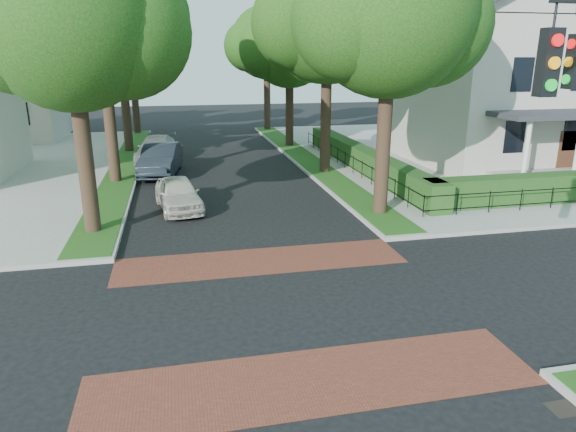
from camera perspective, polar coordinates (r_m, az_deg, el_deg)
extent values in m
plane|color=black|center=(13.36, -0.77, -10.10)|extent=(120.00, 120.00, 0.00)
cube|color=gray|center=(38.12, 23.09, 6.68)|extent=(30.00, 30.00, 0.15)
cube|color=maroon|center=(16.23, -3.03, -5.00)|extent=(9.00, 2.20, 0.01)
cube|color=maroon|center=(10.69, 2.83, -17.77)|extent=(9.00, 2.20, 0.01)
cube|color=black|center=(11.21, 28.53, -18.25)|extent=(0.65, 0.45, 0.01)
cube|color=#1D4213|center=(32.26, 1.88, 6.52)|extent=(1.60, 29.80, 0.02)
cube|color=#1D4213|center=(31.46, -17.67, 5.44)|extent=(1.60, 29.80, 0.02)
cylinder|color=black|center=(20.36, 10.69, 10.40)|extent=(0.56, 0.56, 7.35)
sphere|color=#103B10|center=(20.29, 11.33, 21.35)|extent=(6.20, 6.20, 6.20)
sphere|color=#103B10|center=(21.25, 15.42, 19.80)|extent=(4.65, 4.65, 4.65)
sphere|color=#103B10|center=(19.53, 7.05, 20.83)|extent=(4.34, 4.34, 4.34)
sphere|color=#103B10|center=(21.80, 9.95, 22.43)|extent=(4.03, 4.03, 4.03)
cylinder|color=black|center=(27.86, 4.26, 12.76)|extent=(0.56, 0.56, 7.70)
sphere|color=#103B10|center=(27.84, 4.45, 21.14)|extent=(6.60, 6.60, 6.60)
sphere|color=#103B10|center=(28.66, 7.96, 20.12)|extent=(4.95, 4.95, 4.95)
sphere|color=#103B10|center=(27.21, 1.00, 20.64)|extent=(4.62, 4.62, 4.62)
sphere|color=#103B10|center=(29.49, 3.70, 21.90)|extent=(4.29, 4.29, 4.29)
cylinder|color=black|center=(36.59, 0.17, 13.03)|extent=(0.56, 0.56, 6.65)
sphere|color=#103B10|center=(36.51, 0.18, 18.54)|extent=(5.80, 5.80, 5.80)
sphere|color=#103B10|center=(37.16, 2.60, 17.88)|extent=(4.35, 4.35, 4.35)
sphere|color=#103B10|center=(36.02, -2.12, 18.07)|extent=(4.06, 4.06, 4.06)
sphere|color=#103B10|center=(37.96, -0.16, 19.24)|extent=(3.77, 3.77, 3.77)
cylinder|color=black|center=(45.39, -2.35, 14.04)|extent=(0.56, 0.56, 7.00)
sphere|color=#103B10|center=(45.34, -2.41, 18.71)|extent=(6.00, 6.00, 6.00)
sphere|color=#103B10|center=(45.94, -0.33, 18.21)|extent=(4.50, 4.50, 4.50)
sphere|color=#103B10|center=(44.90, -4.34, 18.31)|extent=(4.20, 4.20, 4.20)
sphere|color=#103B10|center=(46.85, -2.62, 19.27)|extent=(3.90, 3.90, 3.90)
cylinder|color=black|center=(19.07, -21.91, 8.50)|extent=(0.56, 0.56, 7.00)
sphere|color=#103B10|center=(18.95, -23.21, 19.60)|extent=(6.00, 6.00, 6.00)
sphere|color=#103B10|center=(19.02, -17.75, 18.90)|extent=(4.50, 4.50, 4.50)
sphere|color=#103B10|center=(19.04, -27.86, 18.10)|extent=(4.20, 4.20, 4.20)
sphere|color=#103B10|center=(20.45, -22.32, 20.83)|extent=(3.90, 3.90, 3.90)
cylinder|color=black|center=(26.90, -19.39, 12.08)|extent=(0.56, 0.56, 8.05)
sphere|color=#103B10|center=(26.93, -20.34, 21.10)|extent=(6.40, 6.40, 6.40)
sphere|color=#103B10|center=(27.05, -16.23, 20.59)|extent=(4.80, 4.80, 4.80)
sphere|color=#103B10|center=(26.94, -23.91, 20.08)|extent=(4.48, 4.48, 4.48)
cylinder|color=black|center=(35.87, -17.68, 12.33)|extent=(0.56, 0.56, 6.86)
sphere|color=#103B10|center=(35.80, -18.23, 18.10)|extent=(5.60, 5.60, 5.60)
sphere|color=#103B10|center=(35.98, -15.57, 17.67)|extent=(4.20, 4.20, 4.20)
sphere|color=#103B10|center=(35.74, -20.54, 17.41)|extent=(3.92, 3.92, 3.92)
sphere|color=#103B10|center=(37.20, -17.93, 18.84)|extent=(3.64, 3.64, 3.64)
cylinder|color=black|center=(44.82, -16.73, 13.41)|extent=(0.56, 0.56, 7.14)
sphere|color=#103B10|center=(44.77, -17.17, 18.22)|extent=(6.20, 6.20, 6.20)
sphere|color=#103B10|center=(44.98, -14.82, 17.88)|extent=(4.65, 4.65, 4.65)
sphere|color=#103B10|center=(44.70, -19.22, 17.65)|extent=(4.34, 4.34, 4.34)
sphere|color=#103B10|center=(46.33, -16.95, 18.80)|extent=(4.03, 4.03, 4.03)
cube|color=#1B4116|center=(28.98, 8.32, 6.31)|extent=(1.00, 18.00, 1.20)
cube|color=beige|center=(34.09, 23.98, 12.43)|extent=(12.00, 10.00, 8.00)
cylinder|color=white|center=(26.11, 24.95, 6.50)|extent=(0.24, 0.24, 3.00)
cube|color=maroon|center=(43.39, -27.70, 18.44)|extent=(0.80, 0.80, 3.64)
cube|color=black|center=(8.97, 26.96, 14.92)|extent=(0.28, 0.22, 1.00)
cylinder|color=red|center=(8.87, 27.79, 16.90)|extent=(0.18, 0.05, 0.18)
cylinder|color=orange|center=(8.86, 27.49, 14.85)|extent=(0.18, 0.05, 0.18)
cylinder|color=#0CB226|center=(8.87, 27.20, 12.80)|extent=(0.18, 0.05, 0.18)
cube|color=black|center=(11.48, 29.23, 14.72)|extent=(0.22, 0.28, 1.00)
cylinder|color=red|center=(11.40, 28.95, 16.38)|extent=(0.05, 0.18, 0.18)
cylinder|color=orange|center=(11.40, 28.72, 14.79)|extent=(0.05, 0.18, 0.18)
cylinder|color=#0CB226|center=(11.41, 28.48, 13.20)|extent=(0.05, 0.18, 0.18)
imported|color=beige|center=(21.93, -12.10, 2.43)|extent=(2.21, 4.22, 1.37)
imported|color=#202730|center=(28.84, -13.96, 6.11)|extent=(2.47, 5.28, 1.67)
imported|color=gray|center=(32.91, -14.38, 7.24)|extent=(2.76, 5.37, 1.49)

